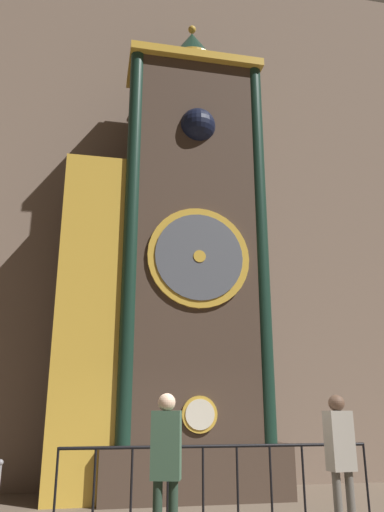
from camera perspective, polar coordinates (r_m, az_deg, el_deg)
name	(u,v)px	position (r m, az deg, el deg)	size (l,w,h in m)	color
cathedral_back_wall	(164,188)	(13.09, -3.24, 7.77)	(24.00, 0.32, 14.31)	#7A6656
clock_tower	(174,262)	(10.93, -2.03, -0.68)	(4.66, 1.84, 11.12)	#423328
railing_fence	(220,480)	(8.25, 3.26, -24.24)	(4.85, 0.05, 1.13)	black
visitor_near	(166,458)	(6.25, -2.99, -22.09)	(0.39, 0.31, 1.84)	#213427
visitor_far	(340,452)	(7.34, 16.60, -20.65)	(0.37, 0.26, 1.84)	#58554F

